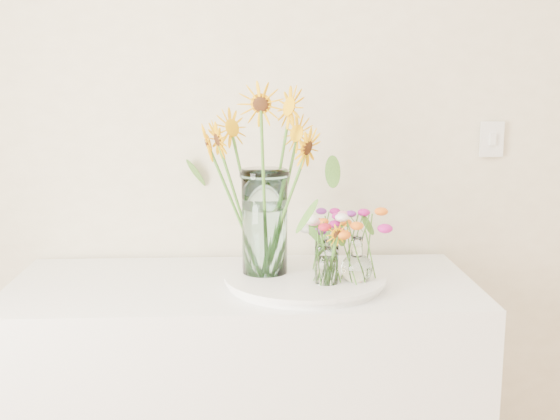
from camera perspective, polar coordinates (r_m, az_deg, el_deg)
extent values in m
cube|color=white|center=(2.30, -2.95, -16.64)|extent=(1.40, 0.60, 0.90)
cylinder|color=white|center=(2.09, 2.05, -5.80)|extent=(0.45, 0.45, 0.02)
cylinder|color=#AAD6D5|center=(2.09, -1.26, -1.00)|extent=(0.16, 0.16, 0.32)
cylinder|color=white|center=(2.01, 3.81, -4.51)|extent=(0.09, 0.09, 0.11)
cylinder|color=white|center=(2.15, 3.70, -3.66)|extent=(0.06, 0.06, 0.10)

